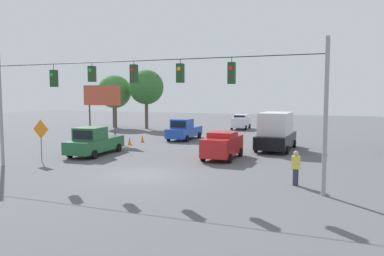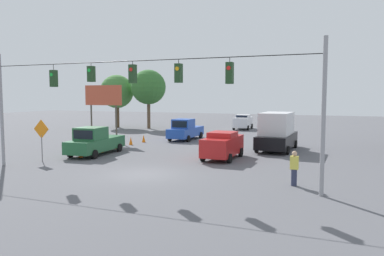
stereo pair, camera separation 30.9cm
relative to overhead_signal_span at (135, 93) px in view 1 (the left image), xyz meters
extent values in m
plane|color=#56565B|center=(0.05, -0.93, -4.58)|extent=(140.00, 140.00, 0.00)
cylinder|color=#939399|center=(-9.57, 0.00, -1.07)|extent=(0.20, 0.20, 7.03)
cylinder|color=#939399|center=(9.66, 0.00, -1.07)|extent=(0.20, 0.20, 7.03)
cylinder|color=black|center=(0.05, 0.00, 1.69)|extent=(19.23, 0.04, 0.04)
cube|color=#1E3D1E|center=(-5.28, 0.00, 0.94)|extent=(0.32, 0.36, 1.02)
cylinder|color=black|center=(-5.28, 0.00, 1.58)|extent=(0.03, 0.03, 0.24)
cylinder|color=red|center=(-5.28, 0.19, 1.17)|extent=(0.20, 0.02, 0.20)
cube|color=#1E3D1E|center=(-2.62, 0.00, 1.00)|extent=(0.32, 0.36, 0.96)
cylinder|color=black|center=(-2.62, 0.00, 1.59)|extent=(0.03, 0.03, 0.22)
cylinder|color=orange|center=(-2.62, 0.19, 1.21)|extent=(0.20, 0.02, 0.20)
cube|color=#1E3D1E|center=(0.05, 0.00, 1.02)|extent=(0.32, 0.36, 0.98)
cylinder|color=black|center=(0.05, 0.00, 1.60)|extent=(0.03, 0.03, 0.19)
cylinder|color=red|center=(0.05, 0.19, 1.24)|extent=(0.20, 0.02, 0.20)
cube|color=#1E3D1E|center=(2.72, 0.00, 1.07)|extent=(0.32, 0.36, 0.87)
cylinder|color=black|center=(2.72, 0.00, 1.60)|extent=(0.03, 0.03, 0.19)
cylinder|color=green|center=(2.72, 0.19, 1.27)|extent=(0.20, 0.02, 0.20)
cube|color=#1E3D1E|center=(5.38, 0.00, 0.87)|extent=(0.32, 0.36, 0.98)
cylinder|color=black|center=(5.38, 0.00, 1.52)|extent=(0.03, 0.03, 0.34)
cylinder|color=green|center=(5.38, 0.19, 1.09)|extent=(0.20, 0.02, 0.20)
cube|color=#236038|center=(6.95, -5.96, -3.81)|extent=(2.43, 5.67, 0.90)
cube|color=#236038|center=(6.90, -5.30, -2.91)|extent=(1.98, 2.13, 0.90)
cube|color=black|center=(6.82, -4.30, -2.91)|extent=(1.59, 0.15, 0.63)
cylinder|color=black|center=(7.80, -4.09, -4.26)|extent=(0.27, 0.66, 0.64)
cylinder|color=black|center=(5.82, -4.25, -4.26)|extent=(0.27, 0.66, 0.64)
cylinder|color=black|center=(8.09, -7.67, -4.26)|extent=(0.27, 0.66, 0.64)
cylinder|color=black|center=(6.11, -7.83, -4.26)|extent=(0.27, 0.66, 0.64)
cube|color=black|center=(-5.38, -13.42, -3.76)|extent=(2.55, 6.21, 1.00)
cube|color=silver|center=(-5.37, -13.11, -2.38)|extent=(2.30, 3.99, 1.77)
cube|color=black|center=(-5.42, -15.09, -2.38)|extent=(1.92, 0.07, 1.24)
cylinder|color=black|center=(-6.63, -15.39, -4.26)|extent=(0.24, 0.65, 0.64)
cylinder|color=black|center=(-4.24, -15.45, -4.26)|extent=(0.24, 0.65, 0.64)
cylinder|color=black|center=(-6.53, -11.39, -4.26)|extent=(0.24, 0.65, 0.64)
cylinder|color=black|center=(-4.14, -11.45, -4.26)|extent=(0.24, 0.65, 0.64)
cube|color=red|center=(-2.54, -7.66, -3.64)|extent=(1.88, 4.48, 1.23)
cube|color=red|center=(-2.54, -7.66, -2.85)|extent=(1.73, 1.97, 0.36)
cube|color=black|center=(-2.54, -8.66, -2.85)|extent=(1.50, 0.02, 0.25)
cylinder|color=black|center=(-3.48, -9.12, -4.26)|extent=(0.22, 0.64, 0.64)
cylinder|color=black|center=(-1.60, -9.12, -4.26)|extent=(0.22, 0.64, 0.64)
cylinder|color=black|center=(-3.49, -6.21, -4.26)|extent=(0.22, 0.64, 0.64)
cylinder|color=black|center=(-1.61, -6.21, -4.26)|extent=(0.22, 0.64, 0.64)
cube|color=silver|center=(1.96, -30.82, -3.63)|extent=(2.05, 4.35, 1.25)
cube|color=silver|center=(1.96, -30.82, -2.83)|extent=(1.78, 1.96, 0.36)
cube|color=black|center=(1.91, -29.87, -2.83)|extent=(1.46, 0.10, 0.25)
cylinder|color=black|center=(2.80, -29.39, -4.26)|extent=(0.25, 0.65, 0.64)
cylinder|color=black|center=(0.97, -29.49, -4.26)|extent=(0.25, 0.65, 0.64)
cylinder|color=black|center=(2.94, -32.16, -4.26)|extent=(0.25, 0.65, 0.64)
cylinder|color=black|center=(1.12, -32.25, -4.26)|extent=(0.25, 0.65, 0.64)
cube|color=#234CB2|center=(4.42, -17.36, -3.81)|extent=(1.99, 5.36, 0.90)
cube|color=#234CB2|center=(4.42, -16.72, -2.91)|extent=(1.81, 1.94, 0.90)
cube|color=black|center=(4.41, -15.74, -2.91)|extent=(1.56, 0.03, 0.63)
cylinder|color=black|center=(5.39, -15.61, -4.26)|extent=(0.22, 0.64, 0.64)
cylinder|color=black|center=(3.43, -15.63, -4.26)|extent=(0.22, 0.64, 0.64)
cylinder|color=black|center=(5.41, -19.09, -4.26)|extent=(0.22, 0.64, 0.64)
cylinder|color=black|center=(3.46, -19.10, -4.26)|extent=(0.22, 0.64, 0.64)
cone|color=orange|center=(7.16, -4.43, -4.22)|extent=(0.34, 0.34, 0.72)
cone|color=orange|center=(7.15, -6.90, -4.22)|extent=(0.34, 0.34, 0.72)
cone|color=orange|center=(7.28, -9.06, -4.22)|extent=(0.34, 0.34, 0.72)
cone|color=orange|center=(7.44, -11.73, -4.22)|extent=(0.34, 0.34, 0.72)
cone|color=orange|center=(7.29, -13.80, -4.22)|extent=(0.34, 0.34, 0.72)
cylinder|color=#4C473D|center=(9.80, -13.02, -2.82)|extent=(0.16, 0.16, 3.52)
cylinder|color=#4C473D|center=(12.69, -13.02, -2.82)|extent=(0.16, 0.16, 3.52)
cube|color=#BF4C33|center=(11.25, -13.02, -0.10)|extent=(4.13, 0.12, 1.93)
cylinder|color=slate|center=(8.50, -2.10, -3.68)|extent=(0.06, 0.06, 1.80)
cube|color=orange|center=(8.50, -2.10, -2.37)|extent=(1.27, 0.04, 1.27)
cylinder|color=#2D334C|center=(-8.20, -1.46, -4.17)|extent=(0.28, 0.28, 0.83)
cube|color=#D8CC4C|center=(-8.20, -1.46, -3.43)|extent=(0.40, 0.24, 0.65)
sphere|color=tan|center=(-8.20, -1.46, -2.97)|extent=(0.26, 0.26, 0.26)
cylinder|color=brown|center=(13.95, -26.97, -2.43)|extent=(0.43, 0.43, 4.31)
sphere|color=#336B2D|center=(13.95, -26.97, 1.00)|extent=(4.63, 4.63, 4.63)
cylinder|color=#4C3823|center=(18.95, -26.98, -2.71)|extent=(0.57, 0.57, 3.74)
sphere|color=#427A38|center=(18.95, -26.98, 0.43)|extent=(4.60, 4.60, 4.60)
camera|label=1|loc=(-10.12, 17.41, -0.12)|focal=35.00mm
camera|label=2|loc=(-10.41, 17.30, -0.12)|focal=35.00mm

